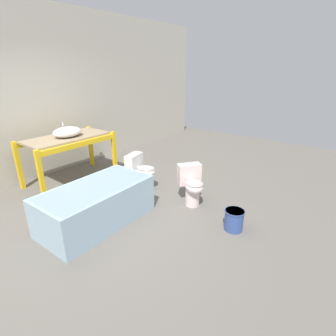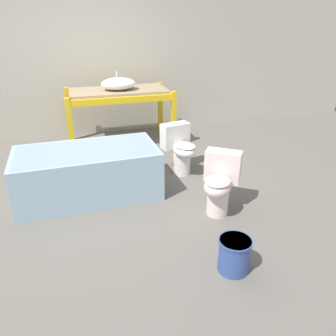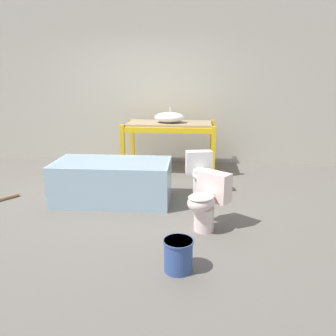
# 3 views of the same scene
# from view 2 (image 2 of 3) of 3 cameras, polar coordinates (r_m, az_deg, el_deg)

# --- Properties ---
(ground_plane) EXTENTS (12.00, 12.00, 0.00)m
(ground_plane) POSITION_cam_2_polar(r_m,az_deg,el_deg) (4.05, -12.89, -3.62)
(ground_plane) COLOR #666059
(warehouse_wall_rear) EXTENTS (10.80, 0.08, 3.20)m
(warehouse_wall_rear) POSITION_cam_2_polar(r_m,az_deg,el_deg) (5.78, -16.37, 21.03)
(warehouse_wall_rear) COLOR #B2AD9E
(warehouse_wall_rear) RESTS_ON ground_plane
(shelving_rack) EXTENTS (1.61, 0.85, 0.88)m
(shelving_rack) POSITION_cam_2_polar(r_m,az_deg,el_deg) (5.23, -8.56, 11.94)
(shelving_rack) COLOR yellow
(shelving_rack) RESTS_ON ground_plane
(sink_basin) EXTENTS (0.53, 0.41, 0.26)m
(sink_basin) POSITION_cam_2_polar(r_m,az_deg,el_deg) (5.14, -8.63, 14.31)
(sink_basin) COLOR white
(sink_basin) RESTS_ON shelving_rack
(bathtub_main) EXTENTS (1.59, 0.85, 0.56)m
(bathtub_main) POSITION_cam_2_polar(r_m,az_deg,el_deg) (3.80, -13.79, -0.25)
(bathtub_main) COLOR #99B7CC
(bathtub_main) RESTS_ON ground_plane
(toilet_near) EXTENTS (0.55, 0.59, 0.64)m
(toilet_near) POSITION_cam_2_polar(r_m,az_deg,el_deg) (3.40, 8.98, -2.46)
(toilet_near) COLOR silver
(toilet_near) RESTS_ON ground_plane
(toilet_far) EXTENTS (0.42, 0.55, 0.64)m
(toilet_far) POSITION_cam_2_polar(r_m,az_deg,el_deg) (4.25, 2.13, 3.52)
(toilet_far) COLOR white
(toilet_far) RESTS_ON ground_plane
(bucket_white) EXTENTS (0.27, 0.27, 0.29)m
(bucket_white) POSITION_cam_2_polar(r_m,az_deg,el_deg) (2.76, 11.45, -14.50)
(bucket_white) COLOR #334C8C
(bucket_white) RESTS_ON ground_plane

